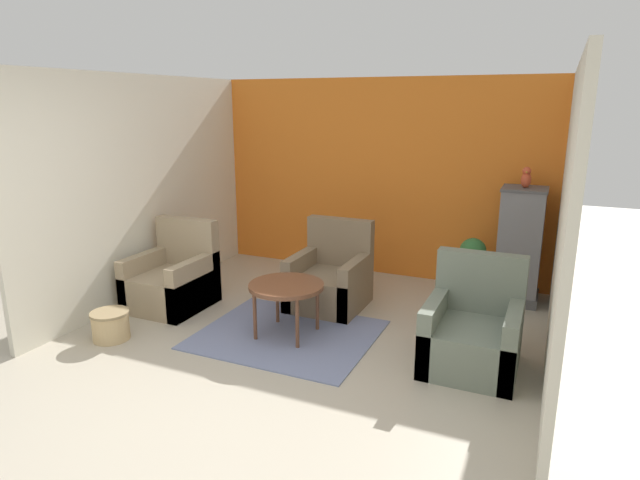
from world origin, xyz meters
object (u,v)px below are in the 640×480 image
(armchair_right, at_px, (473,334))
(wicker_basket, at_px, (111,324))
(armchair_left, at_px, (173,281))
(birdcage, at_px, (520,246))
(parrot, at_px, (526,178))
(coffee_table, at_px, (286,289))
(potted_plant, at_px, (472,259))
(armchair_middle, at_px, (330,281))

(armchair_right, height_order, wicker_basket, armchair_right)
(armchair_left, height_order, armchair_right, same)
(birdcage, bearing_deg, armchair_left, -153.88)
(birdcage, relative_size, wicker_basket, 3.64)
(parrot, bearing_deg, armchair_left, -153.86)
(armchair_right, bearing_deg, coffee_table, -176.83)
(armchair_left, bearing_deg, parrot, 26.14)
(armchair_left, relative_size, armchair_right, 1.00)
(armchair_left, relative_size, potted_plant, 1.35)
(coffee_table, height_order, armchair_left, armchair_left)
(coffee_table, height_order, wicker_basket, coffee_table)
(parrot, xyz_separation_m, potted_plant, (-0.50, -0.04, -0.97))
(coffee_table, distance_m, armchair_right, 1.74)
(armchair_left, distance_m, armchair_right, 3.24)
(birdcage, bearing_deg, wicker_basket, -142.48)
(coffee_table, distance_m, birdcage, 2.72)
(armchair_middle, height_order, potted_plant, armchair_middle)
(birdcage, distance_m, wicker_basket, 4.37)
(armchair_left, height_order, wicker_basket, armchair_left)
(armchair_left, xyz_separation_m, parrot, (3.46, 1.70, 1.12))
(wicker_basket, bearing_deg, birdcage, 37.52)
(coffee_table, relative_size, armchair_middle, 0.77)
(armchair_left, height_order, parrot, parrot)
(armchair_left, distance_m, potted_plant, 3.40)
(armchair_right, height_order, parrot, parrot)
(armchair_middle, bearing_deg, coffee_table, -94.93)
(coffee_table, distance_m, parrot, 2.87)
(parrot, bearing_deg, potted_plant, -175.53)
(potted_plant, height_order, wicker_basket, potted_plant)
(coffee_table, height_order, armchair_right, armchair_right)
(coffee_table, bearing_deg, parrot, 44.01)
(coffee_table, xyz_separation_m, wicker_basket, (-1.50, -0.76, -0.33))
(armchair_middle, xyz_separation_m, birdcage, (1.87, 0.99, 0.36))
(coffee_table, xyz_separation_m, parrot, (1.95, 1.88, 0.93))
(birdcage, height_order, parrot, parrot)
(wicker_basket, bearing_deg, armchair_middle, 46.51)
(armchair_left, height_order, birdcage, birdcage)
(armchair_right, bearing_deg, armchair_left, 178.38)
(armchair_left, xyz_separation_m, potted_plant, (2.96, 1.66, 0.15))
(armchair_left, bearing_deg, armchair_middle, 24.05)
(armchair_left, height_order, potted_plant, armchair_left)
(coffee_table, xyz_separation_m, potted_plant, (1.45, 1.85, -0.04))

